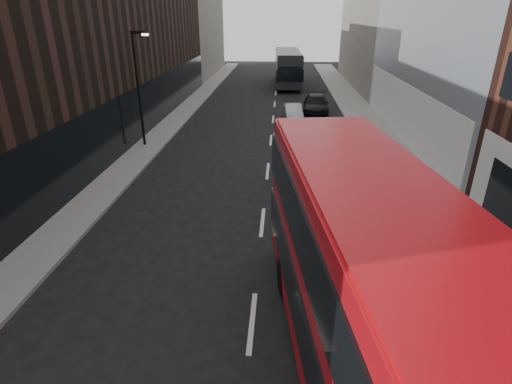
% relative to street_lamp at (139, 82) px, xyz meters
% --- Properties ---
extents(ground, '(140.00, 140.00, 0.00)m').
position_rel_street_lamp_xyz_m(ground, '(8.22, -18.00, -4.18)').
color(ground, black).
rests_on(ground, ground).
extents(sidewalk_right, '(3.00, 80.00, 0.15)m').
position_rel_street_lamp_xyz_m(sidewalk_right, '(15.72, 7.00, -4.11)').
color(sidewalk_right, slate).
rests_on(sidewalk_right, ground).
extents(sidewalk_left, '(2.00, 80.00, 0.15)m').
position_rel_street_lamp_xyz_m(sidewalk_left, '(0.22, 7.00, -4.11)').
color(sidewalk_left, slate).
rests_on(sidewalk_left, ground).
extents(building_left_mid, '(5.00, 24.00, 14.00)m').
position_rel_street_lamp_xyz_m(building_left_mid, '(-3.28, 12.00, 2.82)').
color(building_left_mid, black).
rests_on(building_left_mid, ground).
extents(building_left_far, '(5.00, 20.00, 13.00)m').
position_rel_street_lamp_xyz_m(building_left_far, '(-3.28, 34.00, 2.32)').
color(building_left_far, '#67615A').
rests_on(building_left_far, ground).
extents(street_lamp, '(1.06, 0.22, 7.00)m').
position_rel_street_lamp_xyz_m(street_lamp, '(0.00, 0.00, 0.00)').
color(street_lamp, black).
rests_on(street_lamp, sidewalk_left).
extents(red_bus, '(4.57, 12.85, 5.09)m').
position_rel_street_lamp_xyz_m(red_bus, '(10.91, -18.34, -1.35)').
color(red_bus, '#B10A12').
rests_on(red_bus, ground).
extents(grey_bus, '(3.34, 12.55, 4.02)m').
position_rel_street_lamp_xyz_m(grey_bus, '(9.52, 25.55, -2.03)').
color(grey_bus, black).
rests_on(grey_bus, ground).
extents(car_a, '(1.94, 4.56, 1.54)m').
position_rel_street_lamp_xyz_m(car_a, '(9.94, -5.58, -3.41)').
color(car_a, black).
rests_on(car_a, ground).
extents(car_b, '(1.66, 3.97, 1.28)m').
position_rel_street_lamp_xyz_m(car_b, '(9.86, 8.00, -3.54)').
color(car_b, '#9A9BA2').
rests_on(car_b, ground).
extents(car_c, '(2.49, 5.43, 1.54)m').
position_rel_street_lamp_xyz_m(car_c, '(11.90, 10.51, -3.41)').
color(car_c, black).
rests_on(car_c, ground).
extents(pedestrian, '(0.74, 0.51, 1.97)m').
position_rel_street_lamp_xyz_m(pedestrian, '(14.42, -17.07, -3.05)').
color(pedestrian, black).
rests_on(pedestrian, sidewalk_right).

